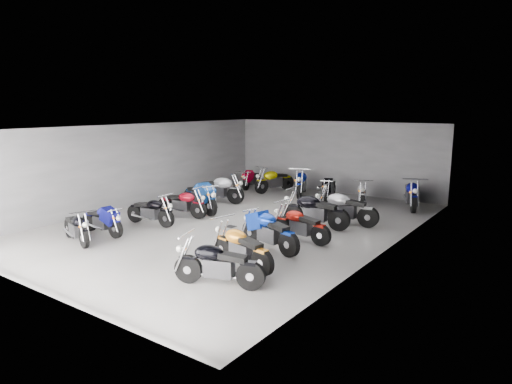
% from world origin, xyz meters
% --- Properties ---
extents(ground, '(14.00, 14.00, 0.00)m').
position_xyz_m(ground, '(0.00, 0.00, 0.00)').
color(ground, '#9B9893').
rests_on(ground, ground).
extents(wall_back, '(10.00, 0.10, 3.20)m').
position_xyz_m(wall_back, '(0.00, 7.00, 1.60)').
color(wall_back, gray).
rests_on(wall_back, ground).
extents(wall_left, '(0.10, 14.00, 3.20)m').
position_xyz_m(wall_left, '(-5.00, 0.00, 1.60)').
color(wall_left, gray).
rests_on(wall_left, ground).
extents(wall_right, '(0.10, 14.00, 3.20)m').
position_xyz_m(wall_right, '(5.00, 0.00, 1.60)').
color(wall_right, gray).
rests_on(wall_right, ground).
extents(ceiling, '(10.00, 14.00, 0.04)m').
position_xyz_m(ceiling, '(0.00, 0.00, 3.22)').
color(ceiling, black).
rests_on(ceiling, wall_back).
extents(drain_grate, '(0.32, 0.32, 0.01)m').
position_xyz_m(drain_grate, '(0.00, -0.50, 0.01)').
color(drain_grate, black).
rests_on(drain_grate, ground).
extents(motorcycle_left_a, '(1.85, 0.64, 0.83)m').
position_xyz_m(motorcycle_left_a, '(-2.50, -4.44, 0.45)').
color(motorcycle_left_a, black).
rests_on(motorcycle_left_a, ground).
extents(motorcycle_left_b, '(1.91, 0.38, 0.84)m').
position_xyz_m(motorcycle_left_b, '(-2.61, -3.48, 0.46)').
color(motorcycle_left_b, black).
rests_on(motorcycle_left_b, ground).
extents(motorcycle_left_c, '(1.97, 0.44, 0.87)m').
position_xyz_m(motorcycle_left_c, '(-2.29, -1.84, 0.47)').
color(motorcycle_left_c, black).
rests_on(motorcycle_left_c, ground).
extents(motorcycle_left_d, '(2.02, 0.53, 0.89)m').
position_xyz_m(motorcycle_left_d, '(-2.24, -0.42, 0.49)').
color(motorcycle_left_d, black).
rests_on(motorcycle_left_d, ground).
extents(motorcycle_left_e, '(2.29, 0.97, 1.05)m').
position_xyz_m(motorcycle_left_e, '(-2.24, 0.51, 0.57)').
color(motorcycle_left_e, black).
rests_on(motorcycle_left_e, ground).
extents(motorcycle_left_f, '(2.27, 0.74, 1.01)m').
position_xyz_m(motorcycle_left_f, '(-2.76, 2.16, 0.55)').
color(motorcycle_left_f, black).
rests_on(motorcycle_left_f, ground).
extents(motorcycle_right_a, '(2.02, 0.82, 0.92)m').
position_xyz_m(motorcycle_right_a, '(2.89, -4.55, 0.50)').
color(motorcycle_right_a, black).
rests_on(motorcycle_right_a, ground).
extents(motorcycle_right_b, '(2.08, 0.60, 0.92)m').
position_xyz_m(motorcycle_right_b, '(2.60, -3.32, 0.50)').
color(motorcycle_right_b, black).
rests_on(motorcycle_right_b, ground).
extents(motorcycle_right_c, '(2.17, 0.70, 0.97)m').
position_xyz_m(motorcycle_right_c, '(2.35, -1.76, 0.53)').
color(motorcycle_right_c, black).
rests_on(motorcycle_right_c, ground).
extents(motorcycle_right_d, '(2.01, 0.45, 0.88)m').
position_xyz_m(motorcycle_right_d, '(2.63, -0.55, 0.48)').
color(motorcycle_right_d, black).
rests_on(motorcycle_right_d, ground).
extents(motorcycle_right_e, '(2.29, 0.53, 1.01)m').
position_xyz_m(motorcycle_right_e, '(2.27, 1.00, 0.55)').
color(motorcycle_right_e, black).
rests_on(motorcycle_right_e, ground).
extents(motorcycle_right_f, '(2.28, 0.49, 1.00)m').
position_xyz_m(motorcycle_right_f, '(2.87, 1.96, 0.55)').
color(motorcycle_right_f, black).
rests_on(motorcycle_right_f, ground).
extents(motorcycle_back_a, '(0.51, 1.88, 0.83)m').
position_xyz_m(motorcycle_back_a, '(-3.59, 5.60, 0.45)').
color(motorcycle_back_a, black).
rests_on(motorcycle_back_a, ground).
extents(motorcycle_back_b, '(0.79, 2.15, 0.97)m').
position_xyz_m(motorcycle_back_b, '(-2.18, 5.42, 0.53)').
color(motorcycle_back_b, black).
rests_on(motorcycle_back_b, ground).
extents(motorcycle_back_c, '(1.06, 2.23, 1.04)m').
position_xyz_m(motorcycle_back_c, '(-0.75, 5.44, 0.57)').
color(motorcycle_back_c, black).
rests_on(motorcycle_back_c, ground).
extents(motorcycle_back_d, '(0.64, 1.92, 0.86)m').
position_xyz_m(motorcycle_back_d, '(0.60, 5.44, 0.47)').
color(motorcycle_back_d, black).
rests_on(motorcycle_back_d, ground).
extents(motorcycle_back_e, '(0.87, 1.85, 0.86)m').
position_xyz_m(motorcycle_back_e, '(2.13, 5.29, 0.47)').
color(motorcycle_back_e, black).
rests_on(motorcycle_back_e, ground).
extents(motorcycle_back_f, '(1.07, 2.19, 1.02)m').
position_xyz_m(motorcycle_back_f, '(3.96, 5.61, 0.56)').
color(motorcycle_back_f, black).
rests_on(motorcycle_back_f, ground).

